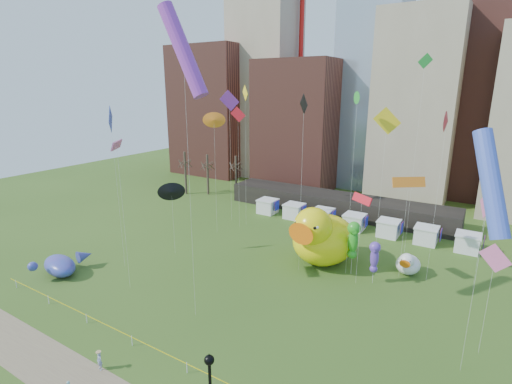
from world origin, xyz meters
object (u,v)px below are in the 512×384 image
Objects in this scene: big_duck at (322,237)px; whale_inflatable at (61,265)px; small_duck at (408,264)px; woman at (99,361)px; seahorse_green at (353,237)px; seahorse_purple at (375,255)px.

big_duck is 1.51× the size of whale_inflatable.
small_duck is at bearing 44.70° from whale_inflatable.
big_duck is 7.04× the size of woman.
whale_inflatable is at bearing -134.32° from big_duck.
small_duck reaches higher than woman.
small_duck reaches higher than whale_inflatable.
big_duck is 26.83m from woman.
big_duck is at bearing 151.57° from seahorse_green.
big_duck is 10.04m from small_duck.
big_duck reaches higher than seahorse_purple.
whale_inflatable is 18.79m from woman.
woman is at bearing -133.06° from seahorse_green.
seahorse_green is at bearing 44.70° from whale_inflatable.
woman is (-13.76, -24.22, -2.61)m from seahorse_purple.
small_duck is at bearing 12.41° from seahorse_green.
seahorse_purple is at bearing -121.05° from small_duck.
woman is (17.12, -7.74, -0.33)m from whale_inflatable.
woman is at bearing -96.38° from big_duck.
big_duck is 4.12m from seahorse_green.
woman is (-7.14, -25.71, -2.73)m from big_duck.
seahorse_purple reaches higher than whale_inflatable.
big_duck is at bearing 82.79° from woman.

